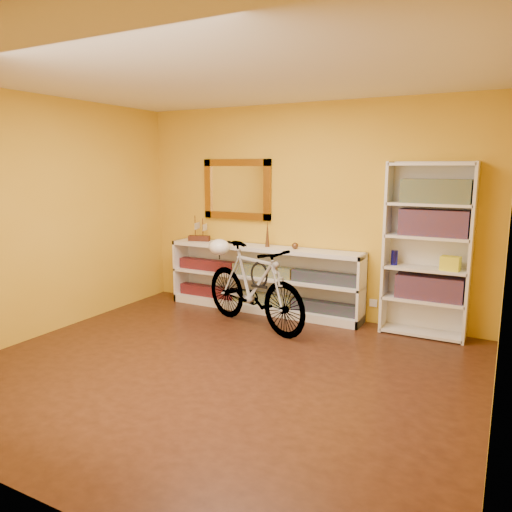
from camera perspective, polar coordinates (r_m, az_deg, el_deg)
The scene contains 24 objects.
floor at distance 4.60m, azimuth -4.18°, elevation -13.21°, with size 4.50×4.00×0.01m, color black.
ceiling at distance 4.28m, azimuth -4.67°, elevation 20.72°, with size 4.50×4.00×0.01m, color silver.
back_wall at distance 6.03m, azimuth 5.82°, elevation 5.27°, with size 4.50×0.01×2.60m, color gold.
left_wall at distance 5.77m, azimuth -23.80°, elevation 4.20°, with size 0.01×4.00×2.60m, color gold.
right_wall at distance 3.61m, azimuth 27.57°, elevation 0.64°, with size 0.01×4.00×2.60m, color gold.
gilt_mirror at distance 6.39m, azimuth -2.27°, elevation 7.86°, with size 0.98×0.06×0.78m, color brown.
wall_socket at distance 5.93m, azimuth 13.68°, elevation -5.40°, with size 0.09×0.01×0.09m, color silver.
console_unit at distance 6.20m, azimuth 0.83°, elevation -2.73°, with size 2.60×0.35×0.85m, color silver, non-canonical shape.
cd_row_lower at distance 6.24m, azimuth 0.74°, elevation -5.05°, with size 2.50×0.13×0.14m, color black.
cd_row_upper at distance 6.16m, azimuth 0.75°, elevation -1.77°, with size 2.50×0.13×0.14m, color navy.
model_ship at distance 6.58m, azimuth -6.74°, elevation 3.26°, with size 0.29×0.11×0.34m, color #3A1910, non-canonical shape.
toy_car at distance 6.35m, azimuth -3.16°, elevation 1.49°, with size 0.00×0.00×0.00m, color black.
bronze_ornament at distance 6.06m, azimuth 1.35°, elevation 2.66°, with size 0.06×0.06×0.33m, color brown.
decorative_orb at distance 5.93m, azimuth 4.63°, elevation 1.20°, with size 0.08×0.08×0.08m, color brown.
bookcase at distance 5.53m, azimuth 19.50°, elevation 0.59°, with size 0.90×0.30×1.90m, color silver, non-canonical shape.
book_row_a at distance 5.60m, azimuth 19.76°, elevation -3.53°, with size 0.70×0.22×0.26m, color maroon.
book_row_b at distance 5.48m, azimuth 20.21°, elevation 3.69°, with size 0.70×0.22×0.28m, color maroon.
book_row_c at distance 5.46m, azimuth 20.44°, elevation 7.18°, with size 0.70×0.22×0.25m, color #1B5161.
travel_mug at distance 5.58m, azimuth 16.00°, elevation -0.19°, with size 0.07×0.07×0.16m, color #16148F.
red_tin at distance 5.53m, azimuth 17.87°, elevation 6.99°, with size 0.14×0.14×0.18m, color maroon.
yellow_bag at distance 5.48m, azimuth 21.95°, elevation -0.82°, with size 0.19×0.13×0.15m, color yellow.
bicycle at distance 5.57m, azimuth -0.30°, elevation -3.54°, with size 1.67×0.43×0.98m, color silver.
helmet at distance 5.98m, azimuth -4.36°, elevation 1.06°, with size 0.27×0.25×0.20m, color white.
u_lock at distance 5.47m, azimuth 0.38°, elevation -2.23°, with size 0.22×0.22×0.02m, color black.
Camera 1 is at (2.25, -3.56, 1.84)m, focal length 33.91 mm.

